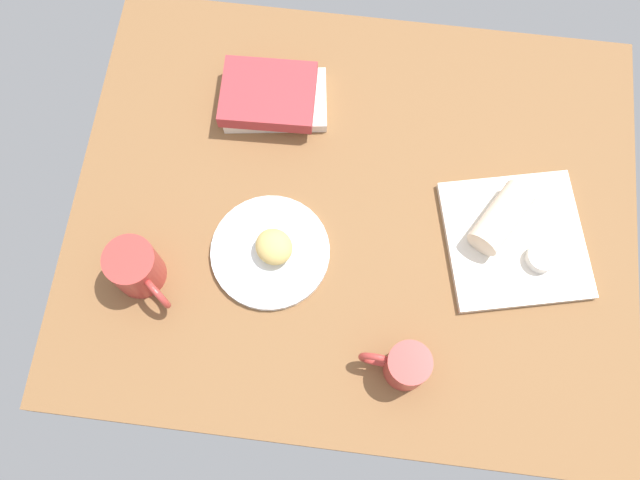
% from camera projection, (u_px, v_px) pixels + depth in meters
% --- Properties ---
extents(dining_table, '(1.10, 0.90, 0.04)m').
position_uv_depth(dining_table, '(353.00, 214.00, 1.34)').
color(dining_table, brown).
rests_on(dining_table, ground).
extents(round_plate, '(0.23, 0.23, 0.01)m').
position_uv_depth(round_plate, '(270.00, 252.00, 1.28)').
color(round_plate, white).
rests_on(round_plate, dining_table).
extents(scone_pastry, '(0.10, 0.10, 0.05)m').
position_uv_depth(scone_pastry, '(274.00, 247.00, 1.25)').
color(scone_pastry, tan).
rests_on(scone_pastry, round_plate).
extents(square_plate, '(0.31, 0.31, 0.02)m').
position_uv_depth(square_plate, '(515.00, 240.00, 1.29)').
color(square_plate, silver).
rests_on(square_plate, dining_table).
extents(sauce_cup, '(0.06, 0.06, 0.02)m').
position_uv_depth(sauce_cup, '(542.00, 257.00, 1.26)').
color(sauce_cup, silver).
rests_on(sauce_cup, square_plate).
extents(breakfast_wrap, '(0.12, 0.15, 0.06)m').
position_uv_depth(breakfast_wrap, '(501.00, 216.00, 1.26)').
color(breakfast_wrap, beige).
rests_on(breakfast_wrap, square_plate).
extents(book_stack, '(0.22, 0.16, 0.06)m').
position_uv_depth(book_stack, '(271.00, 97.00, 1.36)').
color(book_stack, silver).
rests_on(book_stack, dining_table).
extents(coffee_mug, '(0.13, 0.12, 0.10)m').
position_uv_depth(coffee_mug, '(136.00, 269.00, 1.22)').
color(coffee_mug, '#B23833').
rests_on(coffee_mug, dining_table).
extents(second_mug, '(0.13, 0.08, 0.09)m').
position_uv_depth(second_mug, '(405.00, 366.00, 1.17)').
color(second_mug, '#B23833').
rests_on(second_mug, dining_table).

